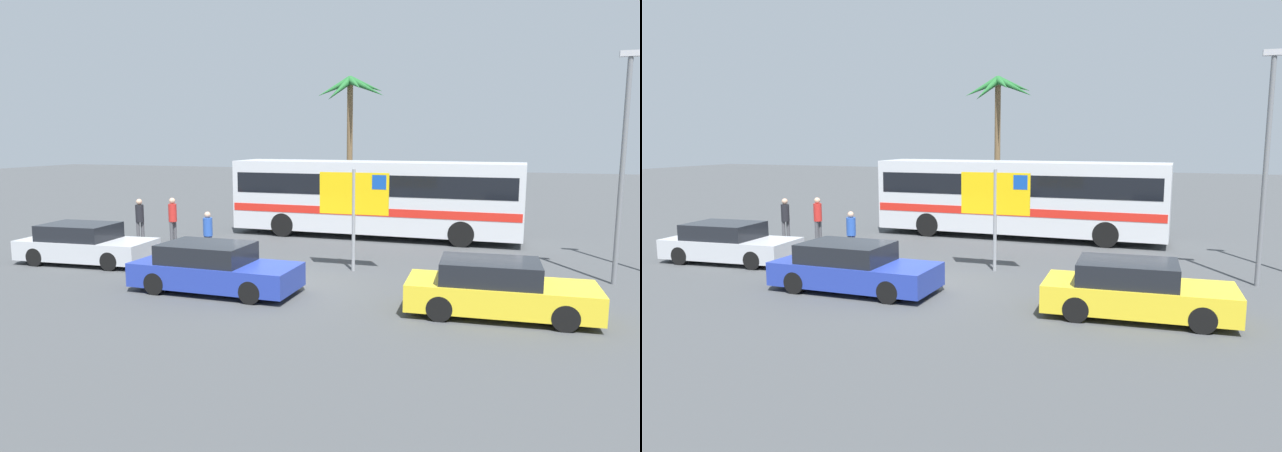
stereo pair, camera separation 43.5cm
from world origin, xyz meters
TOP-DOWN VIEW (x-y plane):
  - ground at (0.00, 0.00)m, footprint 120.00×120.00m
  - bus_front_coach at (0.90, 9.09)m, footprint 11.94×2.48m
  - ferry_sign at (1.87, 2.69)m, footprint 2.20×0.12m
  - car_yellow at (6.32, -0.73)m, footprint 4.44×2.04m
  - car_blue at (-1.09, -0.96)m, footprint 4.54×1.82m
  - car_silver at (-6.97, 0.88)m, footprint 4.58×2.20m
  - pedestrian_crossing_lot at (-6.23, 4.96)m, footprint 0.32×0.32m
  - pedestrian_near_sign at (-7.50, 4.60)m, footprint 0.32×0.32m
  - pedestrian_by_bus at (-3.48, 2.91)m, footprint 0.32×0.32m
  - lamp_post_left_side at (9.36, 3.50)m, footprint 0.56×0.20m
  - palm_tree_seaside at (-2.36, 16.56)m, footprint 3.68×3.81m

SIDE VIEW (x-z plane):
  - ground at x=0.00m, z-range 0.00..0.00m
  - car_yellow at x=6.32m, z-range -0.03..1.30m
  - car_silver at x=-6.97m, z-range -0.03..1.30m
  - car_blue at x=-1.09m, z-range -0.03..1.30m
  - pedestrian_by_bus at x=-3.48m, z-range 0.14..1.78m
  - pedestrian_near_sign at x=-7.50m, z-range 0.16..1.94m
  - pedestrian_crossing_lot at x=-6.23m, z-range 0.17..2.00m
  - bus_front_coach at x=0.90m, z-range 0.20..3.37m
  - ferry_sign at x=1.87m, z-range 0.73..3.93m
  - lamp_post_left_side at x=9.36m, z-range 0.32..6.82m
  - palm_tree_seaside at x=-2.36m, z-range 2.43..9.89m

